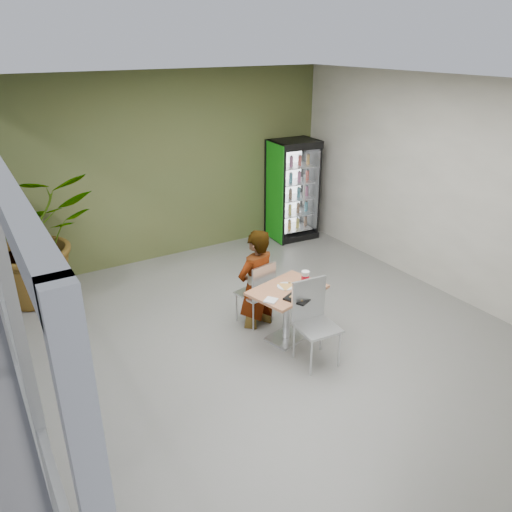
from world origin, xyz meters
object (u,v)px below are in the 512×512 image
at_px(cafeteria_tray, 301,296).
at_px(beverage_fridge, 293,190).
at_px(seated_woman, 256,288).
at_px(potted_plant, 32,237).
at_px(dining_table, 287,304).
at_px(chair_near, 313,315).
at_px(chair_far, 259,289).
at_px(soda_cup, 305,278).

distance_m(cafeteria_tray, beverage_fridge, 3.96).
distance_m(seated_woman, potted_plant, 3.39).
xyz_separation_m(dining_table, chair_near, (0.04, -0.49, 0.07)).
height_order(chair_far, beverage_fridge, beverage_fridge).
distance_m(seated_woman, beverage_fridge, 3.41).
height_order(chair_near, cafeteria_tray, chair_near).
xyz_separation_m(chair_far, potted_plant, (-2.43, 2.39, 0.44)).
bearing_deg(seated_woman, soda_cup, 112.43).
distance_m(seated_woman, soda_cup, 0.76).
xyz_separation_m(chair_near, potted_plant, (-2.56, 3.40, 0.38)).
bearing_deg(soda_cup, dining_table, 177.27).
relative_size(beverage_fridge, potted_plant, 0.97).
distance_m(soda_cup, beverage_fridge, 3.61).
bearing_deg(beverage_fridge, chair_near, -117.36).
bearing_deg(cafeteria_tray, soda_cup, 45.83).
relative_size(seated_woman, potted_plant, 0.85).
relative_size(chair_near, potted_plant, 0.53).
bearing_deg(chair_far, dining_table, 89.88).
relative_size(seated_woman, beverage_fridge, 0.88).
bearing_deg(seated_woman, cafeteria_tray, 88.66).
bearing_deg(cafeteria_tray, dining_table, 94.88).
bearing_deg(potted_plant, beverage_fridge, 1.42).
xyz_separation_m(chair_near, seated_woman, (-0.15, 1.06, -0.07)).
bearing_deg(soda_cup, cafeteria_tray, -134.17).
bearing_deg(dining_table, chair_far, 100.93).
xyz_separation_m(dining_table, soda_cup, (0.26, -0.01, 0.30)).
xyz_separation_m(chair_far, cafeteria_tray, (0.12, -0.78, 0.22)).
bearing_deg(seated_woman, dining_table, 90.84).
relative_size(cafeteria_tray, potted_plant, 0.20).
distance_m(dining_table, potted_plant, 3.88).
height_order(dining_table, chair_far, chair_far).
relative_size(chair_near, soda_cup, 5.67).
relative_size(chair_near, beverage_fridge, 0.54).
height_order(chair_near, potted_plant, potted_plant).
bearing_deg(dining_table, soda_cup, -2.73).
relative_size(dining_table, beverage_fridge, 0.55).
bearing_deg(chair_far, cafeteria_tray, 87.88).
bearing_deg(beverage_fridge, seated_woman, -129.07).
height_order(seated_woman, beverage_fridge, beverage_fridge).
bearing_deg(chair_near, chair_far, 102.46).
bearing_deg(cafeteria_tray, potted_plant, 128.79).
bearing_deg(chair_near, beverage_fridge, 63.09).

